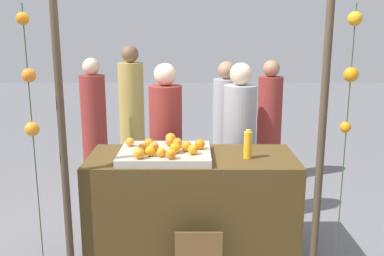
# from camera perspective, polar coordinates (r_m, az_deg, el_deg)

# --- Properties ---
(ground_plane) EXTENTS (24.00, 24.00, 0.00)m
(ground_plane) POSITION_cam_1_polar(r_m,az_deg,el_deg) (3.93, -0.00, -16.00)
(ground_plane) COLOR slate
(stall_counter) EXTENTS (1.70, 0.73, 0.88)m
(stall_counter) POSITION_cam_1_polar(r_m,az_deg,el_deg) (3.73, -0.00, -10.11)
(stall_counter) COLOR #4C3819
(stall_counter) RESTS_ON ground_plane
(orange_tray) EXTENTS (0.73, 0.60, 0.06)m
(orange_tray) POSITION_cam_1_polar(r_m,az_deg,el_deg) (3.54, -3.53, -3.38)
(orange_tray) COLOR #B2AD99
(orange_tray) RESTS_ON stall_counter
(orange_0) EXTENTS (0.09, 0.09, 0.09)m
(orange_0) POSITION_cam_1_polar(r_m,az_deg,el_deg) (3.43, -2.22, -2.61)
(orange_0) COLOR orange
(orange_0) RESTS_ON orange_tray
(orange_1) EXTENTS (0.09, 0.09, 0.09)m
(orange_1) POSITION_cam_1_polar(r_m,az_deg,el_deg) (3.49, -0.73, -2.36)
(orange_1) COLOR orange
(orange_1) RESTS_ON orange_tray
(orange_2) EXTENTS (0.08, 0.08, 0.08)m
(orange_2) POSITION_cam_1_polar(r_m,az_deg,el_deg) (3.46, -6.41, -2.61)
(orange_2) COLOR orange
(orange_2) RESTS_ON orange_tray
(orange_3) EXTENTS (0.07, 0.07, 0.07)m
(orange_3) POSITION_cam_1_polar(r_m,az_deg,el_deg) (3.67, -8.11, -1.82)
(orange_3) COLOR orange
(orange_3) RESTS_ON orange_tray
(orange_4) EXTENTS (0.08, 0.08, 0.08)m
(orange_4) POSITION_cam_1_polar(r_m,az_deg,el_deg) (3.50, -5.03, -2.44)
(orange_4) COLOR orange
(orange_4) RESTS_ON orange_tray
(orange_5) EXTENTS (0.07, 0.07, 0.07)m
(orange_5) POSITION_cam_1_polar(r_m,az_deg,el_deg) (3.35, -4.04, -3.19)
(orange_5) COLOR orange
(orange_5) RESTS_ON orange_tray
(orange_6) EXTENTS (0.09, 0.09, 0.09)m
(orange_6) POSITION_cam_1_polar(r_m,az_deg,el_deg) (3.73, -2.82, -1.34)
(orange_6) COLOR orange
(orange_6) RESTS_ON orange_tray
(orange_7) EXTENTS (0.08, 0.08, 0.08)m
(orange_7) POSITION_cam_1_polar(r_m,az_deg,el_deg) (3.59, -5.65, -2.03)
(orange_7) COLOR orange
(orange_7) RESTS_ON orange_tray
(orange_8) EXTENTS (0.08, 0.08, 0.08)m
(orange_8) POSITION_cam_1_polar(r_m,az_deg,el_deg) (3.40, 0.10, -2.82)
(orange_8) COLOR orange
(orange_8) RESTS_ON orange_tray
(orange_9) EXTENTS (0.07, 0.07, 0.07)m
(orange_9) POSITION_cam_1_polar(r_m,az_deg,el_deg) (3.66, -2.92, -1.75)
(orange_9) COLOR orange
(orange_9) RESTS_ON orange_tray
(orange_10) EXTENTS (0.09, 0.09, 0.09)m
(orange_10) POSITION_cam_1_polar(r_m,az_deg,el_deg) (3.32, -6.94, -3.30)
(orange_10) COLOR orange
(orange_10) RESTS_ON orange_tray
(orange_11) EXTENTS (0.08, 0.08, 0.08)m
(orange_11) POSITION_cam_1_polar(r_m,az_deg,el_deg) (3.37, -5.48, -3.02)
(orange_11) COLOR orange
(orange_11) RESTS_ON orange_tray
(orange_12) EXTENTS (0.08, 0.08, 0.08)m
(orange_12) POSITION_cam_1_polar(r_m,az_deg,el_deg) (3.29, -2.76, -3.39)
(orange_12) COLOR orange
(orange_12) RESTS_ON orange_tray
(orange_13) EXTENTS (0.08, 0.08, 0.08)m
(orange_13) POSITION_cam_1_polar(r_m,az_deg,el_deg) (3.62, -1.90, -1.91)
(orange_13) COLOR orange
(orange_13) RESTS_ON orange_tray
(orange_14) EXTENTS (0.08, 0.08, 0.08)m
(orange_14) POSITION_cam_1_polar(r_m,az_deg,el_deg) (3.55, 1.04, -2.14)
(orange_14) COLOR orange
(orange_14) RESTS_ON orange_tray
(juice_bottle) EXTENTS (0.07, 0.07, 0.24)m
(juice_bottle) POSITION_cam_1_polar(r_m,az_deg,el_deg) (3.52, 7.32, -2.19)
(juice_bottle) COLOR #F1A81D
(juice_bottle) RESTS_ON stall_counter
(vendor_left) EXTENTS (0.32, 0.32, 1.58)m
(vendor_left) POSITION_cam_1_polar(r_m,az_deg,el_deg) (4.27, -3.41, -2.88)
(vendor_left) COLOR maroon
(vendor_left) RESTS_ON ground_plane
(vendor_right) EXTENTS (0.32, 0.32, 1.58)m
(vendor_right) POSITION_cam_1_polar(r_m,az_deg,el_deg) (4.31, 6.18, -2.79)
(vendor_right) COLOR #99999E
(vendor_right) RESTS_ON ground_plane
(crowd_person_0) EXTENTS (0.31, 0.31, 1.55)m
(crowd_person_0) POSITION_cam_1_polar(r_m,az_deg,el_deg) (5.56, -12.67, 0.40)
(crowd_person_0) COLOR maroon
(crowd_person_0) RESTS_ON ground_plane
(crowd_person_1) EXTENTS (0.30, 0.30, 1.52)m
(crowd_person_1) POSITION_cam_1_polar(r_m,az_deg,el_deg) (5.56, 10.05, 0.37)
(crowd_person_1) COLOR maroon
(crowd_person_1) RESTS_ON ground_plane
(crowd_person_2) EXTENTS (0.34, 0.34, 1.68)m
(crowd_person_2) POSITION_cam_1_polar(r_m,az_deg,el_deg) (5.96, -7.87, 2.01)
(crowd_person_2) COLOR tan
(crowd_person_2) RESTS_ON ground_plane
(crowd_person_3) EXTENTS (0.31, 0.31, 1.53)m
(crowd_person_3) POSITION_cam_1_polar(r_m,az_deg,el_deg) (5.20, 4.41, -0.30)
(crowd_person_3) COLOR #99999E
(crowd_person_3) RESTS_ON ground_plane
(canopy_post_left) EXTENTS (0.06, 0.06, 2.21)m
(canopy_post_left) POSITION_cam_1_polar(r_m,az_deg,el_deg) (3.27, -16.56, -1.67)
(canopy_post_left) COLOR #473828
(canopy_post_left) RESTS_ON ground_plane
(canopy_post_right) EXTENTS (0.06, 0.06, 2.21)m
(canopy_post_right) POSITION_cam_1_polar(r_m,az_deg,el_deg) (3.27, 16.56, -1.67)
(canopy_post_right) COLOR #473828
(canopy_post_right) RESTS_ON ground_plane
(garland_strand_left) EXTENTS (0.11, 0.10, 2.06)m
(garland_strand_left) POSITION_cam_1_polar(r_m,az_deg,el_deg) (3.22, -20.53, 4.89)
(garland_strand_left) COLOR #2D4C23
(garland_strand_left) RESTS_ON ground_plane
(garland_strand_right) EXTENTS (0.10, 0.11, 2.06)m
(garland_strand_right) POSITION_cam_1_polar(r_m,az_deg,el_deg) (3.25, 20.06, 7.12)
(garland_strand_right) COLOR #2D4C23
(garland_strand_right) RESTS_ON ground_plane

